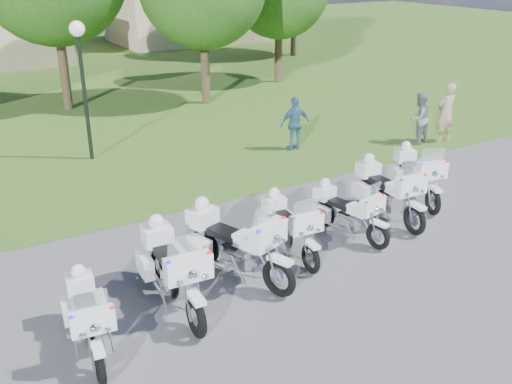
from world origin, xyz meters
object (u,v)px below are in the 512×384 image
bystander_a (446,113)px  bystander_b (419,119)px  motorcycle_0 (88,316)px  lamp_post (80,57)px  bystander_c (295,124)px  motorcycle_5 (387,190)px  motorcycle_1 (173,268)px  motorcycle_6 (416,174)px  motorcycle_4 (346,211)px  motorcycle_2 (234,242)px  motorcycle_3 (289,226)px

bystander_a → bystander_b: size_ratio=1.16×
motorcycle_0 → lamp_post: size_ratio=0.52×
bystander_b → bystander_c: (-3.83, 1.51, 0.01)m
motorcycle_5 → bystander_b: size_ratio=1.46×
motorcycle_1 → bystander_a: (11.48, 4.32, 0.26)m
motorcycle_0 → motorcycle_6: motorcycle_6 is taller
motorcycle_4 → bystander_a: bearing=-163.3°
lamp_post → bystander_a: 11.58m
motorcycle_2 → bystander_a: (10.11, 4.04, 0.24)m
motorcycle_2 → motorcycle_6: size_ratio=1.11×
motorcycle_2 → motorcycle_6: (5.78, 1.01, -0.07)m
motorcycle_0 → bystander_a: bearing=-153.3°
motorcycle_0 → motorcycle_5: bearing=-163.2°
motorcycle_1 → motorcycle_6: motorcycle_1 is taller
lamp_post → bystander_c: lamp_post is taller
motorcycle_0 → bystander_b: (12.20, 5.11, 0.25)m
motorcycle_6 → lamp_post: lamp_post is taller
motorcycle_2 → motorcycle_4: size_ratio=1.21×
motorcycle_6 → motorcycle_4: bearing=34.3°
motorcycle_0 → motorcycle_2: (3.00, 0.78, 0.15)m
lamp_post → bystander_c: 6.70m
motorcycle_5 → bystander_c: (0.99, 5.29, 0.16)m
lamp_post → bystander_b: bearing=-22.0°
motorcycle_2 → motorcycle_0: bearing=-5.2°
motorcycle_3 → bystander_a: size_ratio=1.12×
motorcycle_0 → bystander_b: bearing=-150.8°
bystander_a → bystander_c: bearing=-19.1°
motorcycle_3 → lamp_post: size_ratio=0.54×
motorcycle_6 → bystander_a: bearing=-125.2°
bystander_a → bystander_b: (-0.91, 0.29, -0.14)m
motorcycle_3 → bystander_a: bystander_a is taller
motorcycle_0 → bystander_c: 10.68m
motorcycle_3 → motorcycle_6: bearing=-165.0°
motorcycle_0 → motorcycle_4: same height
lamp_post → motorcycle_3: bearing=-76.6°
lamp_post → bystander_b: size_ratio=2.42×
motorcycle_0 → motorcycle_3: (4.43, 1.04, 0.02)m
bystander_b → bystander_c: bystander_c is taller
bystander_b → motorcycle_1: bearing=18.0°
motorcycle_6 → bystander_b: (3.42, 3.33, 0.18)m
bystander_b → motorcycle_0: bearing=17.2°
motorcycle_0 → motorcycle_6: 8.96m
motorcycle_2 → motorcycle_3: motorcycle_2 is taller
motorcycle_0 → motorcycle_5: 7.50m
motorcycle_2 → motorcycle_3: bearing=170.5°
bystander_c → lamp_post: bearing=-15.3°
motorcycle_6 → bystander_c: size_ratio=1.33×
lamp_post → bystander_c: bearing=-22.3°
motorcycle_0 → motorcycle_6: size_ratio=0.93×
motorcycle_1 → motorcycle_0: bearing=20.3°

